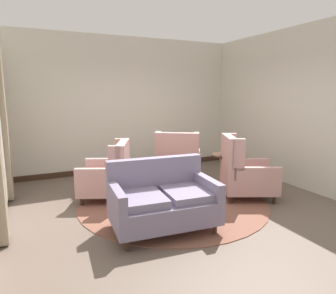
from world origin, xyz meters
TOP-DOWN VIEW (x-y plane):
  - ground at (0.00, 0.00)m, footprint 7.62×7.62m
  - wall_back at (0.00, 2.72)m, footprint 5.37×0.08m
  - wall_right at (2.61, 0.82)m, footprint 0.08×3.81m
  - baseboard_back at (0.00, 2.67)m, footprint 5.21×0.03m
  - area_rug at (0.00, 0.30)m, footprint 3.14×3.14m
  - coffee_table at (0.05, 0.24)m, footprint 0.80×0.80m
  - porcelain_vase at (-0.00, 0.26)m, footprint 0.14×0.14m
  - settee at (-0.57, -0.55)m, footprint 1.43×0.94m
  - armchair_foreground_right at (-0.92, 0.93)m, footprint 1.07×1.08m
  - armchair_far_left at (1.20, -0.02)m, footprint 1.11×1.04m
  - armchair_beside_settee at (0.58, 1.26)m, footprint 1.18×1.19m
  - side_table at (1.16, 0.47)m, footprint 0.50×0.50m

SIDE VIEW (x-z plane):
  - ground at x=0.00m, z-range 0.00..0.00m
  - area_rug at x=0.00m, z-range 0.00..0.01m
  - baseboard_back at x=0.00m, z-range 0.00..0.12m
  - coffee_table at x=0.05m, z-range 0.14..0.62m
  - settee at x=-0.57m, z-range -0.06..0.86m
  - side_table at x=1.16m, z-range 0.07..0.76m
  - armchair_foreground_right at x=-0.92m, z-range -0.07..0.93m
  - armchair_beside_settee at x=0.58m, z-range -0.09..0.97m
  - armchair_far_left at x=1.20m, z-range -0.10..1.00m
  - porcelain_vase at x=0.00m, z-range 0.44..0.78m
  - wall_back at x=0.00m, z-range 0.00..3.06m
  - wall_right at x=2.61m, z-range 0.00..3.06m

